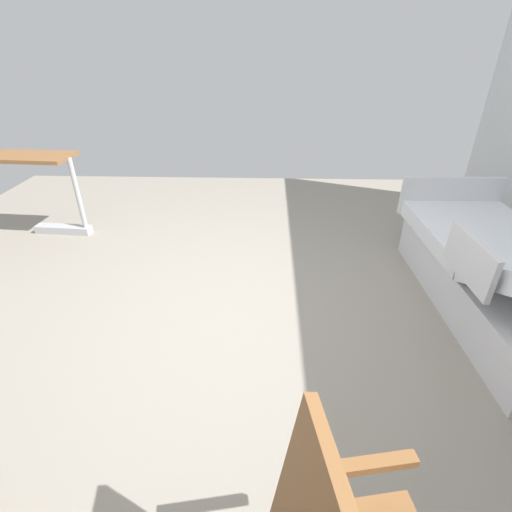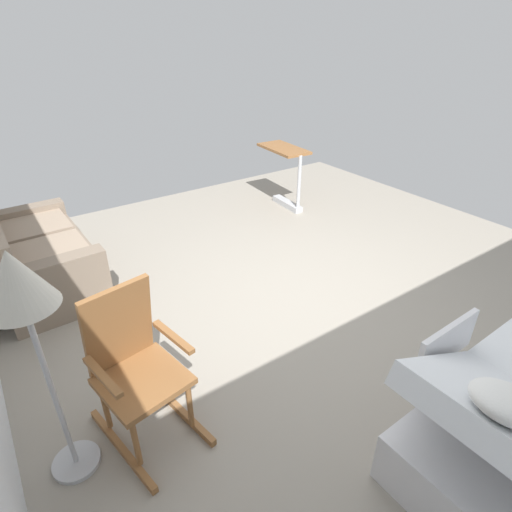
{
  "view_description": "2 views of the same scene",
  "coord_description": "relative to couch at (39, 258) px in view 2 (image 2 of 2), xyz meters",
  "views": [
    {
      "loc": [
        -0.23,
        2.16,
        1.8
      ],
      "look_at": [
        -0.17,
        0.46,
        0.83
      ],
      "focal_mm": 26.51,
      "sensor_mm": 36.0,
      "label": 1
    },
    {
      "loc": [
        -2.41,
        2.16,
        2.33
      ],
      "look_at": [
        -0.11,
        0.57,
        0.76
      ],
      "focal_mm": 28.88,
      "sensor_mm": 36.0,
      "label": 2
    }
  ],
  "objects": [
    {
      "name": "rocking_chair",
      "position": [
        -2.21,
        -0.2,
        0.2
      ],
      "size": [
        0.83,
        0.6,
        1.05
      ],
      "color": "brown",
      "rests_on": "ground"
    },
    {
      "name": "couch",
      "position": [
        0.0,
        0.0,
        0.0
      ],
      "size": [
        1.62,
        0.89,
        0.85
      ],
      "color": "#7D6C5C",
      "rests_on": "ground"
    },
    {
      "name": "floor_lamp",
      "position": [
        -2.25,
        0.25,
        0.92
      ],
      "size": [
        0.34,
        0.34,
        1.48
      ],
      "color": "#B2B5BA",
      "rests_on": "ground"
    },
    {
      "name": "overbed_table",
      "position": [
        0.28,
        -3.36,
        0.23
      ],
      "size": [
        0.86,
        0.45,
        0.84
      ],
      "color": "#B2B5BA",
      "rests_on": "ground"
    },
    {
      "name": "ground_plane",
      "position": [
        -1.75,
        -1.91,
        -0.31
      ],
      "size": [
        6.77,
        6.77,
        0.0
      ],
      "primitive_type": "plane",
      "color": "gray"
    }
  ]
}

